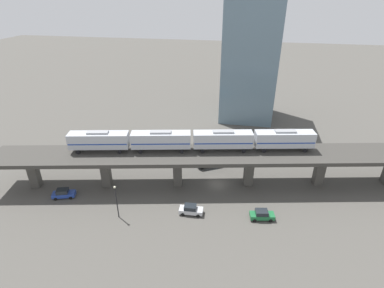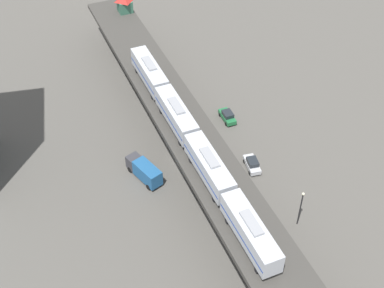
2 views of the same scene
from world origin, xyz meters
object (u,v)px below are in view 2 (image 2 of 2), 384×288
object	(u,v)px
street_lamp	(301,206)
street_car_silver	(252,164)
street_car_green	(227,116)
subway_train	(192,139)
delivery_truck	(144,170)
signal_hut	(125,4)

from	to	relation	value
street_lamp	street_car_silver	bearing A→B (deg)	104.88
street_car_green	street_lamp	size ratio (longest dim) A/B	0.67
street_car_silver	street_lamp	distance (m)	13.66
subway_train	delivery_truck	world-z (taller)	subway_train
subway_train	street_car_green	world-z (taller)	subway_train
street_car_silver	street_lamp	xyz separation A→B (m)	(3.41, -12.84, 3.17)
signal_hut	street_car_green	distance (m)	34.88
street_car_silver	delivery_truck	xyz separation A→B (m)	(-17.95, 1.31, 0.82)
signal_hut	delivery_truck	world-z (taller)	signal_hut
subway_train	signal_hut	xyz separation A→B (m)	(-5.25, 45.09, -0.74)
street_car_green	delivery_truck	distance (m)	20.63
street_car_green	street_car_silver	bearing A→B (deg)	-85.82
street_car_silver	delivery_truck	world-z (taller)	delivery_truck
signal_hut	street_lamp	xyz separation A→B (m)	(19.29, -56.17, -5.25)
street_car_green	street_car_silver	distance (m)	12.99
subway_train	street_car_green	distance (m)	19.86
street_car_green	street_lamp	bearing A→B (deg)	-80.41
subway_train	signal_hut	size ratio (longest dim) A/B	13.01
street_car_green	street_lamp	distance (m)	26.35
signal_hut	street_car_green	size ratio (longest dim) A/B	0.82
signal_hut	street_car_silver	size ratio (longest dim) A/B	0.85
signal_hut	street_lamp	bearing A→B (deg)	-71.04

